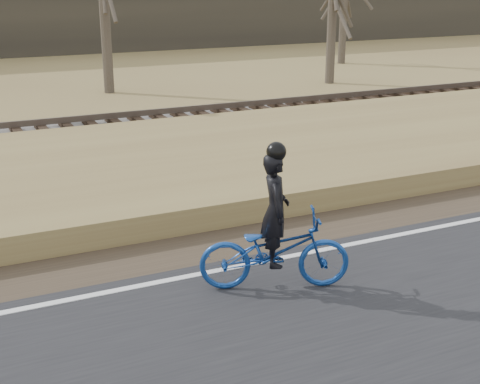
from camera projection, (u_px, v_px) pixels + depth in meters
name	position (u px, v px, depth m)	size (l,w,h in m)	color
ground	(15.00, 323.00, 8.33)	(120.00, 120.00, 0.00)	olive
edge_line	(12.00, 311.00, 8.49)	(120.00, 0.12, 0.01)	silver
shoulder	(3.00, 283.00, 9.36)	(120.00, 1.60, 0.04)	#473A2B
cyclist	(275.00, 243.00, 8.95)	(2.15, 1.39, 2.04)	navy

